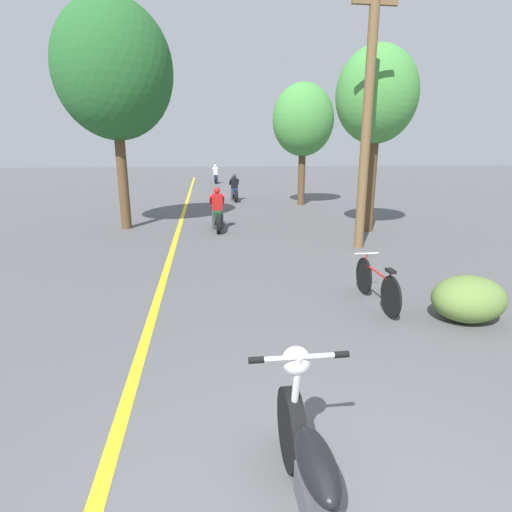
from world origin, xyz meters
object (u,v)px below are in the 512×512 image
at_px(bicycle_parked, 377,284).
at_px(motorcycle_rider_mid, 234,190).
at_px(roadside_tree_right_near, 377,97).
at_px(motorcycle_rider_lead, 217,214).
at_px(motorcycle_rider_far, 215,176).
at_px(utility_pole, 367,117).
at_px(roadside_tree_left, 114,71).
at_px(roadside_tree_right_far, 303,120).
at_px(motorcycle_foreground, 313,480).

bearing_deg(bicycle_parked, motorcycle_rider_mid, 95.04).
bearing_deg(bicycle_parked, roadside_tree_right_near, 68.73).
height_order(motorcycle_rider_lead, motorcycle_rider_far, motorcycle_rider_far).
xyz_separation_m(utility_pole, roadside_tree_right_near, (1.11, 2.10, 0.73)).
distance_m(motorcycle_rider_lead, motorcycle_rider_mid, 7.55).
bearing_deg(roadside_tree_left, roadside_tree_right_near, -10.38).
relative_size(utility_pole, roadside_tree_right_far, 1.19).
bearing_deg(roadside_tree_right_near, bicycle_parked, -111.27).
distance_m(roadside_tree_left, motorcycle_rider_far, 18.77).
relative_size(utility_pole, motorcycle_rider_lead, 3.04).
height_order(utility_pole, motorcycle_rider_far, utility_pole).
xyz_separation_m(roadside_tree_left, motorcycle_rider_mid, (4.10, 6.95, -4.29)).
xyz_separation_m(roadside_tree_right_near, motorcycle_rider_lead, (-4.74, 0.90, -3.51)).
bearing_deg(motorcycle_rider_lead, roadside_tree_right_near, -10.70).
distance_m(roadside_tree_right_near, roadside_tree_right_far, 6.43).
bearing_deg(utility_pole, roadside_tree_left, 151.99).
distance_m(roadside_tree_right_near, roadside_tree_left, 7.88).
bearing_deg(motorcycle_rider_mid, bicycle_parked, -84.96).
bearing_deg(motorcycle_foreground, utility_pole, 66.61).
xyz_separation_m(roadside_tree_left, bicycle_parked, (5.37, -7.44, -4.44)).
height_order(roadside_tree_right_near, bicycle_parked, roadside_tree_right_near).
distance_m(roadside_tree_right_near, motorcycle_rider_mid, 9.77).
xyz_separation_m(utility_pole, bicycle_parked, (-1.24, -3.93, -2.93)).
height_order(utility_pole, roadside_tree_right_far, utility_pole).
bearing_deg(motorcycle_rider_lead, motorcycle_rider_mid, 81.45).
relative_size(roadside_tree_right_far, motorcycle_rider_far, 2.63).
distance_m(motorcycle_rider_mid, motorcycle_rider_far, 11.02).
xyz_separation_m(motorcycle_rider_lead, motorcycle_rider_mid, (1.12, 7.47, -0.00)).
height_order(motorcycle_foreground, motorcycle_rider_mid, motorcycle_rider_mid).
bearing_deg(motorcycle_rider_lead, roadside_tree_right_far, 53.23).
height_order(motorcycle_rider_mid, bicycle_parked, motorcycle_rider_mid).
height_order(utility_pole, motorcycle_rider_lead, utility_pole).
distance_m(roadside_tree_right_far, motorcycle_rider_lead, 7.60).
relative_size(motorcycle_foreground, bicycle_parked, 1.19).
xyz_separation_m(roadside_tree_right_near, motorcycle_rider_mid, (-3.62, 8.36, -3.51)).
xyz_separation_m(roadside_tree_right_far, motorcycle_rider_lead, (-4.11, -5.50, -3.26)).
height_order(motorcycle_foreground, bicycle_parked, motorcycle_foreground).
bearing_deg(utility_pole, motorcycle_foreground, -113.39).
relative_size(roadside_tree_left, motorcycle_rider_mid, 3.26).
relative_size(utility_pole, motorcycle_foreground, 3.10).
xyz_separation_m(motorcycle_foreground, motorcycle_rider_lead, (-0.24, 10.84, 0.06)).
distance_m(motorcycle_rider_lead, motorcycle_rider_far, 18.47).
height_order(roadside_tree_right_near, motorcycle_rider_mid, roadside_tree_right_near).
distance_m(motorcycle_foreground, bicycle_parked, 4.47).
xyz_separation_m(roadside_tree_right_near, motorcycle_rider_far, (-4.24, 19.36, -3.49)).
relative_size(motorcycle_rider_mid, bicycle_parked, 1.22).
distance_m(roadside_tree_right_near, motorcycle_rider_lead, 5.96).
bearing_deg(roadside_tree_left, roadside_tree_right_far, 35.11).
relative_size(roadside_tree_right_far, motorcycle_rider_lead, 2.57).
height_order(roadside_tree_right_near, motorcycle_rider_far, roadside_tree_right_near).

